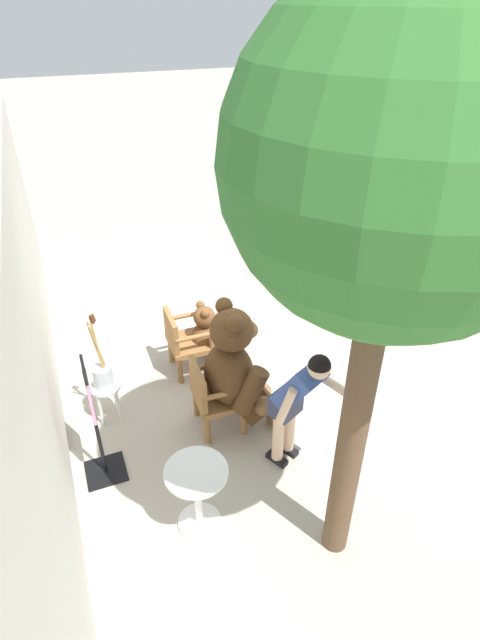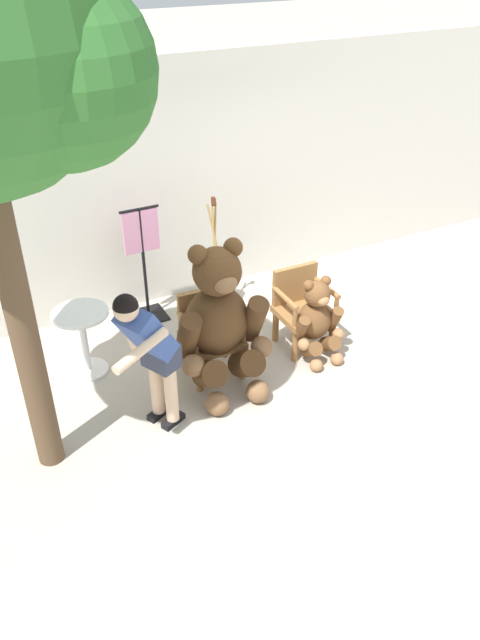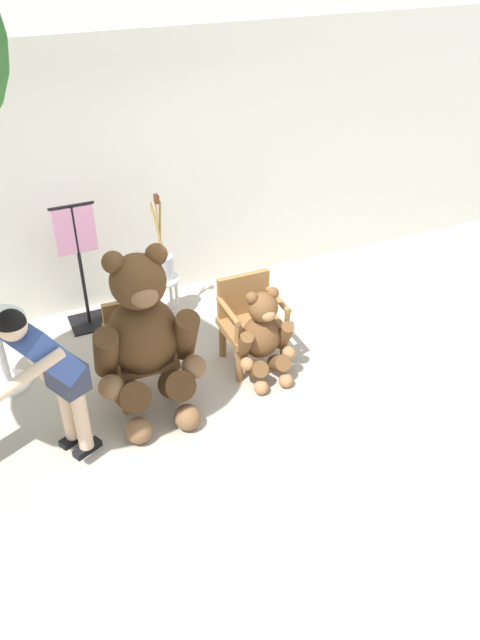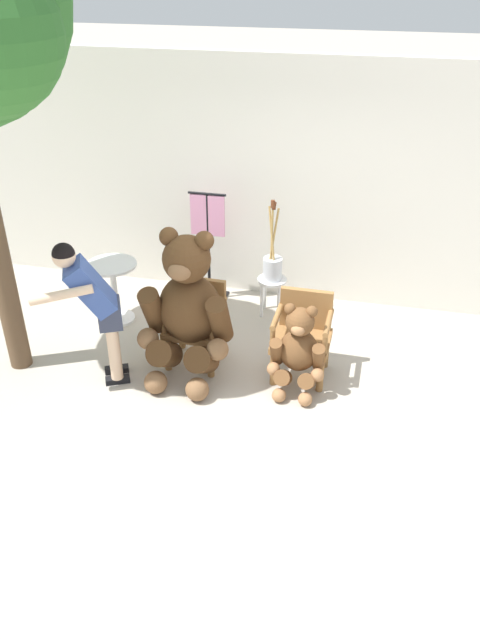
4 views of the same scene
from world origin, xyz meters
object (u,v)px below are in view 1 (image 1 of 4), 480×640
(brush_bucket, at_px, (102,373))
(round_side_table, at_px, (198,491))
(wooden_chair_left, at_px, (214,394))
(wooden_chair_right, at_px, (185,340))
(person_visitor, at_px, (297,398))
(patio_tree, at_px, (397,167))
(clothing_display_stand, at_px, (95,421))
(white_stool, at_px, (106,393))
(teddy_bear_small, at_px, (207,336))
(teddy_bear_large, at_px, (236,368))

(brush_bucket, height_order, round_side_table, brush_bucket)
(wooden_chair_left, height_order, wooden_chair_right, same)
(brush_bucket, relative_size, round_side_table, 1.32)
(person_visitor, bearing_deg, patio_tree, 179.89)
(brush_bucket, distance_m, clothing_display_stand, 0.83)
(wooden_chair_right, bearing_deg, brush_bucket, 115.05)
(person_visitor, height_order, white_stool, person_visitor)
(person_visitor, height_order, clothing_display_stand, person_visitor)
(person_visitor, bearing_deg, round_side_table, 106.12)
(round_side_table, bearing_deg, teddy_bear_small, -20.63)
(teddy_bear_large, relative_size, patio_tree, 0.35)
(wooden_chair_right, height_order, teddy_bear_large, teddy_bear_large)
(teddy_bear_small, distance_m, patio_tree, 4.00)
(teddy_bear_large, bearing_deg, wooden_chair_left, 88.72)
(white_stool, height_order, round_side_table, round_side_table)
(brush_bucket, distance_m, round_side_table, 1.81)
(teddy_bear_large, relative_size, person_visitor, 1.02)
(patio_tree, xyz_separation_m, clothing_display_stand, (1.46, 1.83, -2.61))
(teddy_bear_large, distance_m, round_side_table, 1.43)
(wooden_chair_right, xyz_separation_m, white_stool, (-0.50, 1.08, -0.11))
(white_stool, bearing_deg, person_visitor, -130.29)
(person_visitor, height_order, brush_bucket, person_visitor)
(wooden_chair_right, bearing_deg, white_stool, 114.99)
(teddy_bear_small, xyz_separation_m, patio_tree, (-2.77, -0.28, 2.88))
(brush_bucket, distance_m, patio_tree, 3.88)
(wooden_chair_left, distance_m, clothing_display_stand, 1.31)
(teddy_bear_small, bearing_deg, person_visitor, -171.65)
(round_side_table, bearing_deg, person_visitor, -73.88)
(teddy_bear_large, height_order, teddy_bear_small, teddy_bear_large)
(wooden_chair_left, distance_m, round_side_table, 1.26)
(white_stool, bearing_deg, patio_tree, -143.96)
(white_stool, height_order, clothing_display_stand, clothing_display_stand)
(wooden_chair_left, bearing_deg, white_stool, 61.55)
(patio_tree, bearing_deg, brush_bucket, 36.06)
(brush_bucket, height_order, patio_tree, patio_tree)
(teddy_bear_small, relative_size, clothing_display_stand, 0.68)
(wooden_chair_right, height_order, white_stool, wooden_chair_right)
(white_stool, distance_m, brush_bucket, 0.29)
(teddy_bear_large, xyz_separation_m, round_side_table, (-1.13, 0.81, -0.31))
(teddy_bear_large, xyz_separation_m, white_stool, (0.59, 1.35, -0.40))
(wooden_chair_right, distance_m, teddy_bear_large, 1.16)
(teddy_bear_small, relative_size, patio_tree, 0.21)
(teddy_bear_large, bearing_deg, patio_tree, -169.71)
(person_visitor, relative_size, round_side_table, 2.09)
(white_stool, bearing_deg, round_side_table, -162.75)
(wooden_chair_left, distance_m, wooden_chair_right, 1.09)
(brush_bucket, xyz_separation_m, patio_tree, (-2.27, -1.65, 2.68))
(patio_tree, bearing_deg, person_visitor, -0.11)
(wooden_chair_left, height_order, white_stool, wooden_chair_left)
(wooden_chair_right, relative_size, brush_bucket, 0.91)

